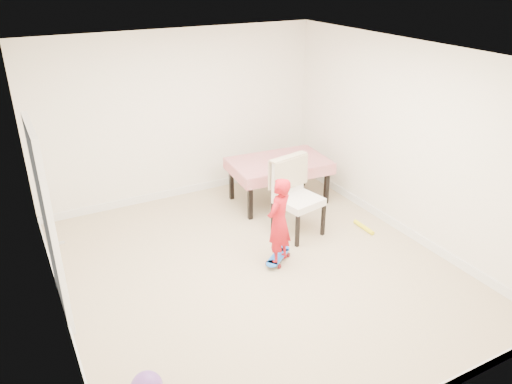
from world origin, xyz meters
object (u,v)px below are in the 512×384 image
skateboard (278,258)px  child (279,224)px  dining_chair (299,198)px  dining_table (279,181)px

skateboard → child: (-0.03, -0.05, 0.53)m
dining_chair → skateboard: size_ratio=2.04×
dining_table → child: 1.82m
dining_table → skateboard: 1.77m
skateboard → child: 0.53m
child → dining_table: bearing=-150.7°
dining_chair → skateboard: bearing=-152.6°
dining_table → dining_chair: size_ratio=1.35×
dining_table → dining_chair: dining_chair is taller
dining_chair → child: bearing=-151.1°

